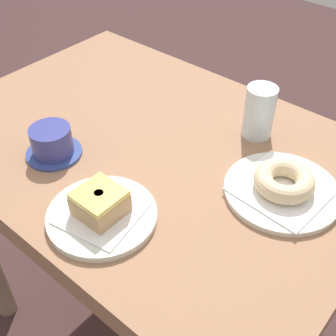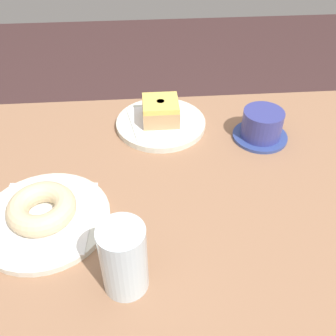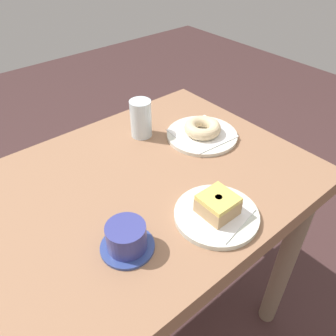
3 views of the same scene
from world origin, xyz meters
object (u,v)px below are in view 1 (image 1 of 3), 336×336
plate_glazed_square (102,216)px  donut_sugar_ring (284,181)px  plate_sugar_ring (282,191)px  coffee_cup (52,142)px  donut_glazed_square (100,203)px  water_glass (259,112)px

plate_glazed_square → donut_sugar_ring: bearing=-128.8°
plate_sugar_ring → coffee_cup: coffee_cup is taller
donut_sugar_ring → donut_glazed_square: bearing=51.2°
plate_glazed_square → coffee_cup: bearing=-15.9°
plate_sugar_ring → water_glass: water_glass is taller
plate_glazed_square → water_glass: bearing=-100.9°
donut_glazed_square → water_glass: 0.41m
water_glass → donut_glazed_square: bearing=79.1°
plate_glazed_square → coffee_cup: (0.22, -0.06, 0.03)m
water_glass → plate_glazed_square: bearing=79.1°
donut_sugar_ring → plate_glazed_square: bearing=51.2°
plate_sugar_ring → coffee_cup: 0.49m
donut_glazed_square → plate_sugar_ring: donut_glazed_square is taller
donut_sugar_ring → water_glass: (0.14, -0.13, 0.03)m
plate_glazed_square → donut_sugar_ring: donut_sugar_ring is taller
donut_glazed_square → water_glass: size_ratio=0.67×
plate_glazed_square → water_glass: water_glass is taller
plate_sugar_ring → donut_sugar_ring: bearing=0.0°
donut_sugar_ring → water_glass: water_glass is taller
plate_sugar_ring → water_glass: bearing=-43.3°
donut_glazed_square → coffee_cup: 0.23m
water_glass → coffee_cup: water_glass is taller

